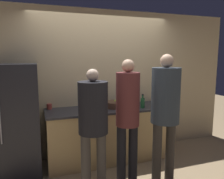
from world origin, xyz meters
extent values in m
plane|color=#9E8460|center=(0.00, 0.00, 0.00)|extent=(14.00, 14.00, 0.00)
cube|color=#D6BC8C|center=(0.00, 0.73, 1.30)|extent=(5.20, 0.06, 2.60)
cube|color=tan|center=(0.00, 0.39, 0.44)|extent=(2.04, 0.68, 0.88)
cube|color=#28282D|center=(0.00, 0.39, 0.89)|extent=(2.07, 0.71, 0.03)
cube|color=#232328|center=(-1.41, 0.36, 0.84)|extent=(0.61, 0.69, 1.68)
cylinder|color=#99999E|center=(-1.60, 0.00, 0.92)|extent=(0.02, 0.02, 0.59)
cylinder|color=#4C4742|center=(-0.55, -0.38, 0.39)|extent=(0.13, 0.13, 0.78)
cylinder|color=#4C4742|center=(-0.34, -0.38, 0.39)|extent=(0.13, 0.13, 0.78)
cylinder|color=black|center=(-0.44, -0.38, 1.12)|extent=(0.39, 0.39, 0.68)
sphere|color=beige|center=(-0.44, -0.38, 1.54)|extent=(0.16, 0.16, 0.16)
cylinder|color=black|center=(-0.05, -0.39, 0.42)|extent=(0.13, 0.13, 0.84)
cylinder|color=black|center=(0.13, -0.39, 0.42)|extent=(0.13, 0.13, 0.84)
cylinder|color=brown|center=(0.04, -0.39, 1.20)|extent=(0.32, 0.32, 0.73)
sphere|color=#DBAD89|center=(0.04, -0.39, 1.65)|extent=(0.17, 0.17, 0.17)
cylinder|color=#38332D|center=(0.43, -0.53, 0.43)|extent=(0.13, 0.13, 0.87)
cylinder|color=#38332D|center=(0.65, -0.53, 0.43)|extent=(0.13, 0.13, 0.87)
cylinder|color=#333D47|center=(0.54, -0.53, 1.25)|extent=(0.39, 0.39, 0.76)
sphere|color=#DBAD89|center=(0.54, -0.53, 1.72)|extent=(0.18, 0.18, 0.18)
cylinder|color=#4C3323|center=(0.12, 0.37, 0.96)|extent=(0.34, 0.34, 0.11)
ellipsoid|color=#99BC38|center=(0.16, 0.37, 1.04)|extent=(0.15, 0.12, 0.04)
cylinder|color=#3D424C|center=(-0.04, 0.61, 0.97)|extent=(0.09, 0.09, 0.12)
cylinder|color=#99754C|center=(-0.05, 0.61, 1.07)|extent=(0.01, 0.05, 0.21)
cylinder|color=#99754C|center=(-0.03, 0.62, 1.07)|extent=(0.03, 0.04, 0.21)
cylinder|color=#99754C|center=(-0.04, 0.60, 1.07)|extent=(0.05, 0.01, 0.21)
cylinder|color=silver|center=(0.80, 0.18, 0.96)|extent=(0.06, 0.06, 0.10)
cylinder|color=silver|center=(0.80, 0.18, 1.03)|extent=(0.02, 0.02, 0.03)
cylinder|color=black|center=(0.80, 0.18, 1.05)|extent=(0.03, 0.03, 0.01)
cylinder|color=#236033|center=(0.57, 0.21, 0.99)|extent=(0.07, 0.07, 0.17)
cylinder|color=#236033|center=(0.57, 0.21, 1.10)|extent=(0.03, 0.03, 0.05)
cylinder|color=black|center=(0.57, 0.21, 1.14)|extent=(0.04, 0.04, 0.02)
cylinder|color=#A33D33|center=(-0.95, 0.62, 0.96)|extent=(0.08, 0.08, 0.09)
camera|label=1|loc=(-1.10, -3.08, 1.76)|focal=35.00mm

